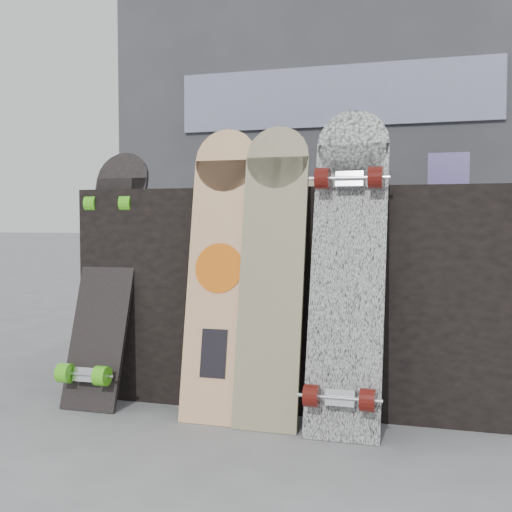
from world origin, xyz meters
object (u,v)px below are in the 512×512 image
(longboard_celtic, at_px, (272,265))
(longboard_cascadia, at_px, (348,263))
(vendor_table, at_px, (301,293))
(longboard_geisha, at_px, (220,264))
(skateboard_dark, at_px, (107,271))

(longboard_celtic, xyz_separation_m, longboard_cascadia, (0.25, -0.01, 0.01))
(longboard_celtic, bearing_deg, vendor_table, 88.06)
(vendor_table, xyz_separation_m, longboard_celtic, (-0.01, -0.39, 0.14))
(longboard_geisha, xyz_separation_m, longboard_celtic, (0.19, -0.01, 0.00))
(longboard_celtic, bearing_deg, skateboard_dark, 173.18)
(longboard_geisha, xyz_separation_m, longboard_cascadia, (0.44, -0.02, 0.01))
(vendor_table, bearing_deg, longboard_cascadia, -58.95)
(longboard_geisha, height_order, skateboard_dark, longboard_geisha)
(vendor_table, bearing_deg, longboard_celtic, -91.94)
(vendor_table, relative_size, longboard_geisha, 1.59)
(longboard_geisha, distance_m, longboard_celtic, 0.19)
(longboard_cascadia, relative_size, skateboard_dark, 1.11)
(longboard_geisha, relative_size, longboard_celtic, 1.00)
(vendor_table, relative_size, longboard_cascadia, 1.51)
(longboard_geisha, distance_m, skateboard_dark, 0.48)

